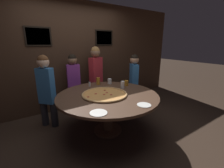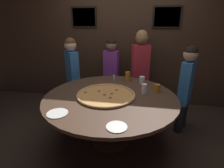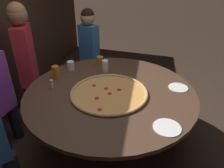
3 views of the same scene
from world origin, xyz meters
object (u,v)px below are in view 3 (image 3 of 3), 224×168
(diner_side_right, at_px, (89,49))
(drink_cup_far_right, at_px, (71,66))
(drink_cup_centre_back, at_px, (100,61))
(drink_cup_far_left, at_px, (105,66))
(dining_table, at_px, (110,99))
(white_plate_beside_cup, at_px, (167,127))
(condiment_shaker, at_px, (52,84))
(giant_pizza, at_px, (109,93))
(white_plate_near_front, at_px, (178,88))
(diner_far_left, at_px, (26,58))
(drink_cup_near_left, at_px, (56,72))

(diner_side_right, bearing_deg, drink_cup_far_right, -68.47)
(drink_cup_centre_back, bearing_deg, drink_cup_far_right, 123.59)
(drink_cup_far_right, xyz_separation_m, drink_cup_far_left, (0.03, -0.43, 0.02))
(dining_table, height_order, drink_cup_far_left, drink_cup_far_left)
(dining_table, xyz_separation_m, white_plate_beside_cup, (-0.49, -0.57, 0.11))
(dining_table, bearing_deg, diner_side_right, 26.01)
(condiment_shaker, bearing_deg, drink_cup_centre_back, -28.77)
(dining_table, bearing_deg, drink_cup_centre_back, 22.02)
(giant_pizza, distance_m, white_plate_near_front, 0.75)
(giant_pizza, bearing_deg, diner_far_left, 69.42)
(drink_cup_centre_back, height_order, condiment_shaker, drink_cup_centre_back)
(drink_cup_far_right, relative_size, diner_far_left, 0.07)
(diner_far_left, bearing_deg, drink_cup_centre_back, 88.61)
(drink_cup_far_right, height_order, diner_side_right, diner_side_right)
(drink_cup_far_left, distance_m, diner_far_left, 1.00)
(dining_table, bearing_deg, white_plate_near_front, -75.14)
(drink_cup_near_left, bearing_deg, condiment_shaker, -169.05)
(drink_cup_centre_back, relative_size, condiment_shaker, 1.15)
(drink_cup_far_right, relative_size, white_plate_near_front, 0.54)
(dining_table, distance_m, white_plate_beside_cup, 0.76)
(dining_table, height_order, diner_side_right, diner_side_right)
(dining_table, bearing_deg, white_plate_beside_cup, -130.97)
(white_plate_beside_cup, bearing_deg, giant_pizza, 52.76)
(drink_cup_far_right, relative_size, condiment_shaker, 1.15)
(white_plate_near_front, relative_size, condiment_shaker, 2.13)
(dining_table, bearing_deg, diner_far_left, 72.23)
(white_plate_beside_cup, xyz_separation_m, white_plate_near_front, (0.68, -0.14, 0.00))
(giant_pizza, xyz_separation_m, white_plate_near_front, (0.25, -0.70, -0.01))
(diner_far_left, bearing_deg, diner_side_right, 121.35)
(white_plate_near_front, bearing_deg, diner_side_right, 54.29)
(giant_pizza, xyz_separation_m, diner_side_right, (1.14, 0.53, 0.02))
(condiment_shaker, bearing_deg, drink_cup_far_left, -43.87)
(giant_pizza, distance_m, drink_cup_far_left, 0.53)
(dining_table, height_order, drink_cup_far_right, drink_cup_far_right)
(dining_table, height_order, drink_cup_near_left, drink_cup_near_left)
(drink_cup_far_right, height_order, condiment_shaker, drink_cup_far_right)
(giant_pizza, height_order, drink_cup_far_left, drink_cup_far_left)
(drink_cup_far_left, bearing_deg, white_plate_near_front, -106.69)
(giant_pizza, relative_size, drink_cup_far_right, 7.14)
(drink_cup_far_right, bearing_deg, diner_side_right, -4.48)
(dining_table, height_order, diner_far_left, diner_far_left)
(drink_cup_near_left, height_order, diner_side_right, diner_side_right)
(dining_table, relative_size, white_plate_near_front, 8.66)
(white_plate_beside_cup, relative_size, white_plate_near_front, 1.13)
(white_plate_beside_cup, height_order, diner_side_right, diner_side_right)
(drink_cup_near_left, bearing_deg, diner_side_right, -9.12)
(dining_table, height_order, drink_cup_centre_back, drink_cup_centre_back)
(white_plate_beside_cup, bearing_deg, drink_cup_far_left, 37.28)
(drink_cup_far_left, height_order, white_plate_beside_cup, drink_cup_far_left)
(drink_cup_far_right, relative_size, diner_side_right, 0.08)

